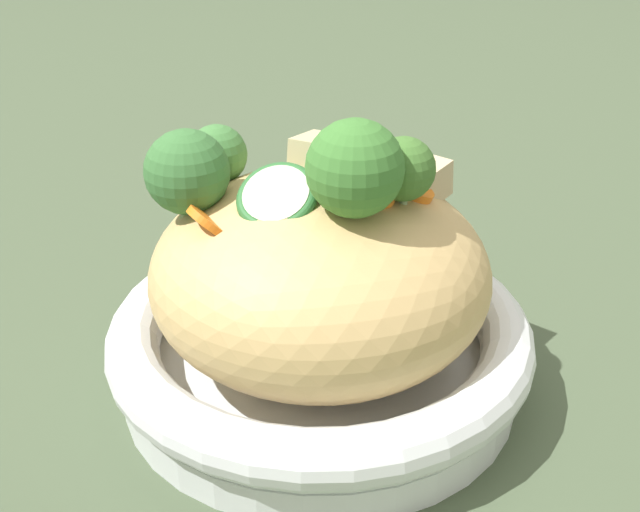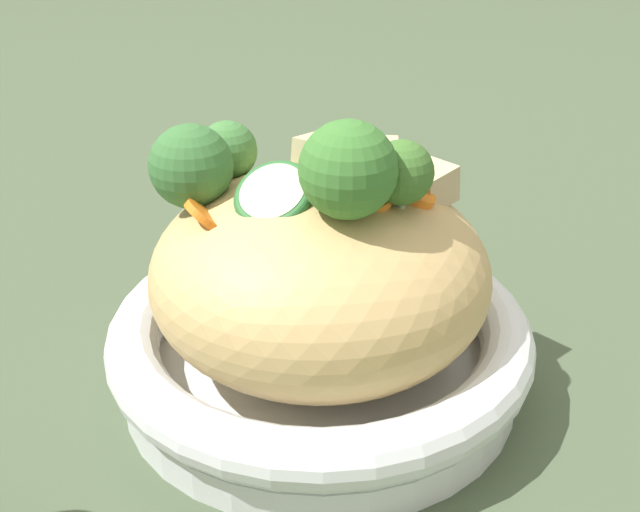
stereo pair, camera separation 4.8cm
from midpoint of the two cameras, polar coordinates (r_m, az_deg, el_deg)
The scene contains 7 objects.
ground_plane at distance 0.53m, azimuth 2.62°, elevation -8.80°, with size 3.00×3.00×0.00m, color #45533A.
serving_bowl at distance 0.51m, azimuth 2.69°, elevation -6.32°, with size 0.26×0.26×0.05m.
noodle_heap at distance 0.48m, azimuth 2.83°, elevation -1.26°, with size 0.20×0.20×0.12m.
broccoli_florets at distance 0.45m, azimuth 0.37°, elevation 6.06°, with size 0.18×0.13×0.08m.
carrot_coins at distance 0.47m, azimuth 1.54°, elevation 4.39°, with size 0.15×0.10×0.04m.
zucchini_slices at distance 0.45m, azimuth 2.72°, elevation 4.87°, with size 0.10×0.09×0.03m.
chicken_chunks at distance 0.49m, azimuth 6.33°, elevation 6.18°, with size 0.09×0.08×0.04m.
Camera 2 is at (-0.08, 0.41, 0.32)m, focal length 46.06 mm.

